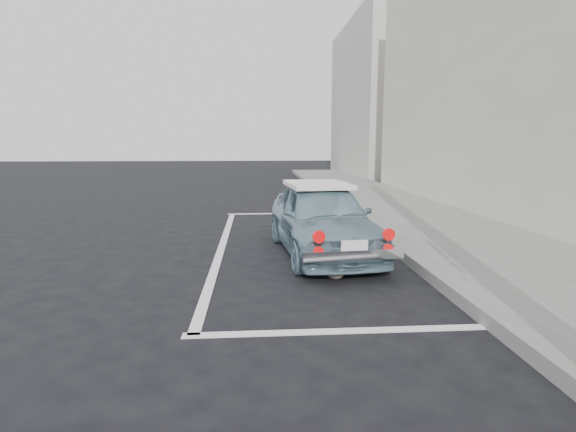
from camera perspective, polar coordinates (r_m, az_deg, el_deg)
The scene contains 8 objects.
ground at distance 4.69m, azimuth 0.11°, elevation -12.17°, with size 80.00×80.00×0.00m, color black.
sidewalk at distance 7.45m, azimuth 24.30°, elevation -4.29°, with size 2.80×40.00×0.15m, color slate.
building_far at distance 25.36m, azimuth 11.51°, elevation 14.25°, with size 3.50×10.00×8.00m, color #BCB4AA.
pline_rear at distance 4.30m, azimuth 7.49°, elevation -14.27°, with size 3.00×0.12×0.01m, color silver.
pline_front at distance 11.02m, azimuth 0.21°, elevation 0.34°, with size 3.00×0.12×0.01m, color silver.
pline_side at distance 7.57m, azimuth -8.41°, elevation -3.89°, with size 0.12×7.00×0.01m, color silver.
retro_coupe at distance 6.97m, azimuth 4.33°, elevation -0.25°, with size 1.62×3.40×1.12m.
cat at distance 5.77m, azimuth 6.04°, elevation -6.86°, with size 0.29×0.48×0.26m.
Camera 1 is at (-0.32, -4.36, 1.71)m, focal length 28.00 mm.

